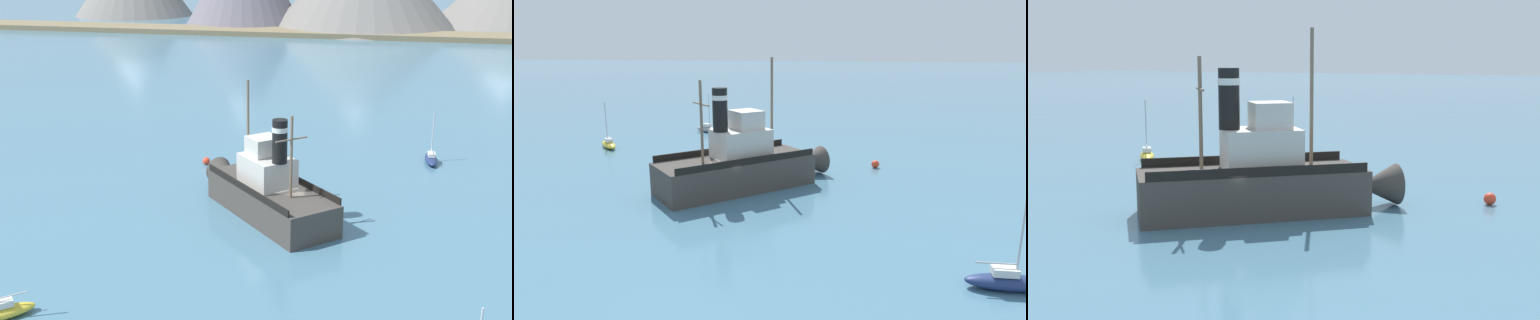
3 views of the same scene
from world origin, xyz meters
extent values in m
plane|color=#477289|center=(0.00, 0.00, 0.00)|extent=(600.00, 600.00, 0.00)
cube|color=#7A6B4C|center=(0.00, 109.79, 0.60)|extent=(240.00, 12.00, 1.20)
cube|color=#423D38|center=(-1.44, 0.22, 1.20)|extent=(11.47, 11.72, 2.40)
cone|color=#423D38|center=(-6.41, 5.43, 1.20)|extent=(3.36, 3.36, 2.35)
cube|color=beige|center=(-1.79, 0.58, 3.50)|extent=(4.93, 4.96, 2.20)
cube|color=beige|center=(-2.13, 0.94, 5.30)|extent=(2.97, 2.97, 1.40)
cylinder|color=black|center=(-0.61, -0.65, 6.20)|extent=(1.10, 1.10, 3.20)
cylinder|color=silver|center=(-0.61, -0.65, 7.10)|extent=(1.16, 1.16, 0.35)
cylinder|color=#75604C|center=(-3.72, 2.61, 6.15)|extent=(0.20, 0.20, 7.50)
cylinder|color=#75604C|center=(0.42, -1.73, 5.40)|extent=(0.20, 0.20, 6.00)
cylinder|color=#75604C|center=(0.42, -1.73, 6.72)|extent=(1.96, 1.88, 0.12)
cube|color=black|center=(-3.00, -1.27, 2.65)|extent=(7.96, 8.33, 0.50)
cube|color=black|center=(0.12, 1.71, 2.65)|extent=(7.96, 8.33, 0.50)
ellipsoid|color=gold|center=(-12.95, -17.09, 0.35)|extent=(3.53, 3.40, 0.70)
cube|color=silver|center=(-12.80, -16.96, 0.88)|extent=(1.24, 1.22, 0.36)
cylinder|color=#B7B7BC|center=(-12.51, -16.68, 1.25)|extent=(1.37, 1.29, 0.08)
ellipsoid|color=navy|center=(10.85, 16.21, 0.35)|extent=(1.33, 3.86, 0.70)
cube|color=silver|center=(10.86, 16.01, 0.88)|extent=(0.71, 1.14, 0.36)
cylinder|color=#B7B7BC|center=(10.83, 16.51, 2.80)|extent=(0.10, 0.10, 4.20)
cylinder|color=#B7B7BC|center=(10.88, 15.61, 1.25)|extent=(0.19, 1.80, 0.08)
sphere|color=red|center=(-9.79, 11.00, 0.35)|extent=(0.70, 0.70, 0.70)
camera|label=1|loc=(7.45, -43.82, 19.12)|focal=45.00mm
camera|label=2|loc=(31.14, 9.14, 10.71)|focal=32.00mm
camera|label=3|loc=(27.24, 18.03, 8.29)|focal=45.00mm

